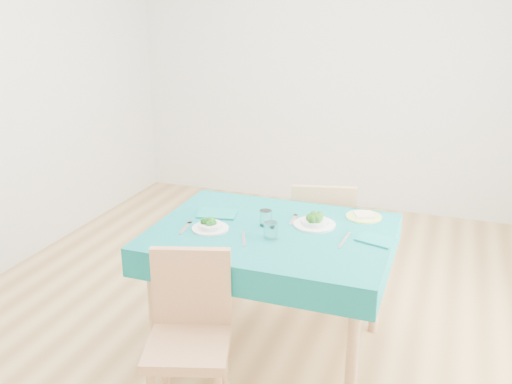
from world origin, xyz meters
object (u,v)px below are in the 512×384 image
(bowl_near, at_px, (210,224))
(side_plate, at_px, (364,217))
(chair_near, at_px, (188,336))
(bowl_far, at_px, (315,220))
(chair_far, at_px, (322,225))
(table, at_px, (271,291))

(bowl_near, bearing_deg, side_plate, 31.21)
(chair_near, xyz_separation_m, bowl_far, (0.38, 0.86, 0.31))
(chair_near, relative_size, chair_far, 0.94)
(table, relative_size, chair_far, 1.27)
(table, relative_size, bowl_far, 5.45)
(bowl_far, bearing_deg, table, -145.57)
(bowl_near, xyz_separation_m, bowl_far, (0.53, 0.25, 0.01))
(bowl_near, bearing_deg, table, 18.90)
(chair_far, bearing_deg, table, 67.98)
(bowl_far, bearing_deg, chair_far, 98.54)
(chair_near, relative_size, bowl_far, 4.04)
(table, xyz_separation_m, chair_far, (0.11, 0.75, 0.13))
(chair_near, distance_m, bowl_far, 0.99)
(chair_near, distance_m, bowl_near, 0.70)
(chair_far, relative_size, side_plate, 4.90)
(chair_near, bearing_deg, bowl_near, 85.98)
(chair_near, height_order, side_plate, chair_near)
(chair_far, distance_m, bowl_near, 1.00)
(table, distance_m, chair_near, 0.74)
(side_plate, bearing_deg, bowl_far, -138.38)
(chair_far, xyz_separation_m, bowl_far, (0.09, -0.61, 0.28))
(table, distance_m, side_plate, 0.69)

